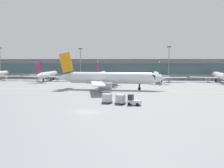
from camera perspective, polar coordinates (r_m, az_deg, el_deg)
name	(u,v)px	position (r m, az deg, el deg)	size (l,w,h in m)	color
ground_plane	(87,112)	(44.39, -5.60, -6.24)	(400.00, 400.00, 0.00)	gray
taxiway_centreline_stripe	(110,90)	(75.43, -0.48, -1.42)	(110.00, 0.36, 0.01)	yellow
terminal_concourse	(124,68)	(126.73, 2.72, 3.54)	(184.60, 11.00, 9.60)	#9EA3A8
gate_airplane_1	(48,75)	(113.73, -14.24, 2.00)	(24.14, 25.92, 8.60)	white
gate_airplane_2	(101,75)	(109.49, -2.42, 2.03)	(24.13, 25.93, 8.60)	silver
gate_airplane_3	(157,76)	(106.23, 10.15, 1.85)	(24.14, 25.91, 8.60)	white
gate_airplane_4	(220,76)	(112.55, 23.14, 1.70)	(24.11, 25.95, 8.60)	white
taxiing_regional_jet	(109,78)	(77.15, -0.62, 1.31)	(34.80, 32.36, 11.53)	silver
baggage_tug	(133,101)	(50.60, 4.81, -3.77)	(2.89, 2.22, 2.10)	silver
cargo_dolly_lead	(120,99)	(51.53, 1.90, -3.41)	(2.47, 2.14, 1.94)	#595B60
cargo_dolly_trailing	(107,98)	(52.71, -1.12, -3.21)	(2.47, 2.14, 1.94)	#595B60
apron_light_mast_0	(0,62)	(136.82, -23.87, 4.65)	(1.80, 0.36, 15.25)	gray
apron_light_mast_1	(81,62)	(122.04, -7.11, 4.90)	(1.80, 0.36, 14.69)	gray
apron_light_mast_2	(169,62)	(117.15, 12.69, 4.92)	(1.80, 0.36, 15.20)	gray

